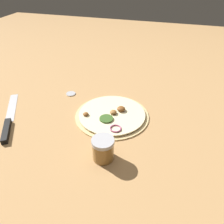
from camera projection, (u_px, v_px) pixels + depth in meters
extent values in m
plane|color=tan|center=(112.00, 116.00, 0.84)|extent=(3.00, 3.00, 0.00)
cylinder|color=#D6B77A|center=(112.00, 115.00, 0.83)|extent=(0.28, 0.28, 0.01)
cylinder|color=beige|center=(112.00, 114.00, 0.83)|extent=(0.25, 0.25, 0.00)
ellipsoid|color=brown|center=(86.00, 114.00, 0.82)|extent=(0.02, 0.02, 0.01)
torus|color=#A34C70|center=(116.00, 128.00, 0.75)|extent=(0.04, 0.04, 0.00)
cylinder|color=#385B23|center=(106.00, 119.00, 0.80)|extent=(0.05, 0.05, 0.01)
ellipsoid|color=#996633|center=(113.00, 112.00, 0.82)|extent=(0.03, 0.03, 0.01)
ellipsoid|color=brown|center=(121.00, 109.00, 0.84)|extent=(0.03, 0.03, 0.02)
cube|color=silver|center=(12.00, 107.00, 0.88)|extent=(0.13, 0.19, 0.00)
cube|color=black|center=(6.00, 131.00, 0.75)|extent=(0.08, 0.11, 0.02)
cylinder|color=olive|center=(103.00, 151.00, 0.65)|extent=(0.06, 0.06, 0.06)
cylinder|color=#B2B2B7|center=(103.00, 141.00, 0.62)|extent=(0.07, 0.07, 0.01)
cylinder|color=#B2B2B7|center=(71.00, 93.00, 0.97)|extent=(0.04, 0.04, 0.01)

